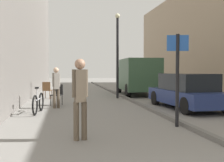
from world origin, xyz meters
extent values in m
plane|color=gray|center=(0.00, 12.00, 0.00)|extent=(80.00, 80.00, 0.00)
cube|color=#615F5B|center=(1.58, 12.00, 0.06)|extent=(0.16, 40.00, 0.12)
cylinder|color=brown|center=(-2.18, 10.06, 0.40)|extent=(0.12, 0.12, 0.80)
cylinder|color=brown|center=(-2.01, 10.11, 0.40)|extent=(0.12, 0.12, 0.80)
cube|color=gray|center=(-2.09, 10.08, 1.14)|extent=(0.27, 0.25, 0.68)
cylinder|color=gray|center=(-2.21, 10.05, 1.19)|extent=(0.10, 0.10, 0.58)
cylinder|color=gray|center=(-1.98, 10.12, 1.19)|extent=(0.10, 0.10, 0.58)
sphere|color=tan|center=(-2.09, 10.08, 1.59)|extent=(0.22, 0.22, 0.22)
cylinder|color=brown|center=(-1.32, 4.73, 0.44)|extent=(0.13, 0.13, 0.87)
cylinder|color=brown|center=(-1.50, 4.70, 0.44)|extent=(0.13, 0.13, 0.87)
cube|color=brown|center=(-1.41, 4.71, 1.24)|extent=(0.28, 0.25, 0.74)
cylinder|color=brown|center=(-1.28, 4.74, 1.30)|extent=(0.10, 0.10, 0.63)
cylinder|color=brown|center=(-1.54, 4.69, 1.30)|extent=(0.10, 0.10, 0.63)
sphere|color=#9E755B|center=(-1.41, 4.71, 1.73)|extent=(0.24, 0.24, 0.24)
cube|color=#335138|center=(2.85, 14.93, 1.31)|extent=(2.20, 3.59, 1.94)
cube|color=#335138|center=(2.96, 17.36, 1.07)|extent=(2.10, 1.46, 1.46)
cube|color=black|center=(2.99, 17.83, 1.39)|extent=(1.71, 0.12, 0.64)
cylinder|color=black|center=(2.04, 17.27, 0.40)|extent=(0.26, 0.81, 0.80)
cylinder|color=black|center=(3.87, 17.18, 0.40)|extent=(0.26, 0.81, 0.80)
cylinder|color=black|center=(1.88, 13.92, 0.40)|extent=(0.26, 0.81, 0.80)
cylinder|color=black|center=(3.71, 13.84, 0.40)|extent=(0.26, 0.81, 0.80)
cube|color=navy|center=(3.24, 9.03, 0.49)|extent=(2.03, 4.29, 0.55)
cube|color=black|center=(3.24, 9.03, 1.11)|extent=(1.65, 2.60, 0.68)
cylinder|color=black|center=(2.35, 10.41, 0.32)|extent=(0.24, 0.65, 0.64)
cylinder|color=black|center=(3.98, 10.50, 0.32)|extent=(0.24, 0.65, 0.64)
cylinder|color=black|center=(2.50, 7.56, 0.32)|extent=(0.24, 0.65, 0.64)
cylinder|color=black|center=(1.36, 5.72, 1.30)|extent=(0.10, 0.10, 2.60)
cube|color=#2659B2|center=(1.36, 5.72, 2.35)|extent=(0.59, 0.18, 0.44)
cylinder|color=black|center=(1.20, 13.59, 2.25)|extent=(0.14, 0.14, 4.50)
sphere|color=beige|center=(1.20, 13.59, 4.62)|extent=(0.28, 0.28, 0.28)
torus|color=black|center=(-2.65, 9.42, 0.36)|extent=(0.15, 0.72, 0.72)
torus|color=black|center=(-2.78, 8.37, 0.36)|extent=(0.15, 0.72, 0.72)
cylinder|color=#B7B7BC|center=(-2.72, 8.89, 0.51)|extent=(0.17, 0.94, 0.05)
cylinder|color=#B7B7BC|center=(-2.74, 8.71, 0.73)|extent=(0.04, 0.04, 0.40)
cube|color=black|center=(-2.74, 8.71, 0.95)|extent=(0.13, 0.25, 0.06)
cylinder|color=black|center=(-2.03, 10.74, 0.23)|extent=(0.04, 0.04, 0.45)
cylinder|color=black|center=(-2.37, 10.90, 0.23)|extent=(0.04, 0.04, 0.45)
cylinder|color=black|center=(-1.87, 11.08, 0.23)|extent=(0.04, 0.04, 0.45)
cylinder|color=black|center=(-2.20, 11.24, 0.23)|extent=(0.04, 0.04, 0.45)
cube|color=black|center=(-2.12, 10.99, 0.47)|extent=(0.59, 0.59, 0.04)
cube|color=black|center=(-2.03, 11.17, 0.71)|extent=(0.41, 0.23, 0.45)
cylinder|color=brown|center=(-2.82, 14.21, 0.23)|extent=(0.04, 0.04, 0.45)
cylinder|color=brown|center=(-2.46, 14.12, 0.23)|extent=(0.04, 0.04, 0.45)
cylinder|color=brown|center=(-2.91, 13.84, 0.23)|extent=(0.04, 0.04, 0.45)
cylinder|color=brown|center=(-2.55, 13.75, 0.23)|extent=(0.04, 0.04, 0.45)
cube|color=brown|center=(-2.69, 13.98, 0.47)|extent=(0.53, 0.53, 0.04)
cube|color=brown|center=(-2.74, 13.79, 0.71)|extent=(0.44, 0.15, 0.45)
camera|label=1|loc=(-1.76, -1.47, 1.60)|focal=43.65mm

